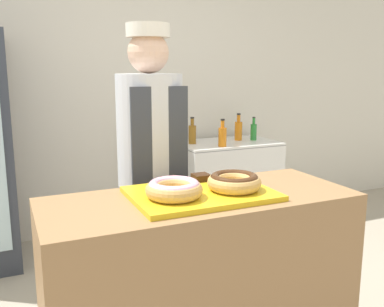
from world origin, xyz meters
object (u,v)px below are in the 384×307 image
(brownie_back_right, at_px, (201,177))
(chest_freezer, at_px, (226,183))
(bottle_green, at_px, (254,131))
(brownie_back_left, at_px, (170,181))
(donut_light_glaze, at_px, (174,188))
(donut_chocolate_glaze, at_px, (234,181))
(baker_person, at_px, (151,171))
(bottle_amber, at_px, (192,133))
(serving_tray, at_px, (201,194))
(bottle_orange_b, at_px, (238,130))
(bottle_orange, at_px, (222,136))

(brownie_back_right, height_order, chest_freezer, brownie_back_right)
(bottle_green, bearing_deg, brownie_back_left, -132.75)
(donut_light_glaze, distance_m, donut_chocolate_glaze, 0.30)
(brownie_back_left, xyz_separation_m, chest_freezer, (1.18, 1.59, -0.54))
(baker_person, height_order, bottle_amber, baker_person)
(donut_chocolate_glaze, distance_m, bottle_amber, 1.94)
(baker_person, distance_m, chest_freezer, 1.74)
(serving_tray, xyz_separation_m, bottle_green, (1.37, 1.75, -0.02))
(bottle_amber, bearing_deg, donut_chocolate_glaze, -108.35)
(chest_freezer, height_order, bottle_green, bottle_green)
(brownie_back_right, bearing_deg, bottle_orange_b, 54.62)
(donut_chocolate_glaze, relative_size, bottle_orange_b, 0.97)
(bottle_orange, height_order, bottle_amber, same)
(donut_light_glaze, xyz_separation_m, brownie_back_right, (0.23, 0.22, -0.02))
(serving_tray, relative_size, bottle_green, 2.86)
(bottle_amber, height_order, bottle_orange_b, bottle_orange_b)
(bottle_orange, distance_m, bottle_green, 0.47)
(bottle_orange_b, bearing_deg, brownie_back_left, -129.04)
(donut_chocolate_glaze, xyz_separation_m, bottle_orange, (0.80, 1.61, -0.07))
(bottle_orange, xyz_separation_m, bottle_amber, (-0.18, 0.23, 0.00))
(donut_light_glaze, height_order, bottle_orange_b, bottle_orange_b)
(donut_chocolate_glaze, bearing_deg, brownie_back_left, 136.81)
(bottle_green, bearing_deg, donut_chocolate_glaze, -124.40)
(donut_light_glaze, relative_size, bottle_green, 1.12)
(serving_tray, height_order, chest_freezer, serving_tray)
(bottle_amber, bearing_deg, bottle_green, -4.93)
(donut_chocolate_glaze, height_order, bottle_amber, bottle_amber)
(brownie_back_left, xyz_separation_m, baker_person, (0.03, 0.38, -0.04))
(chest_freezer, relative_size, bottle_amber, 3.80)
(serving_tray, bearing_deg, bottle_green, 51.84)
(serving_tray, height_order, bottle_green, bottle_green)
(brownie_back_left, bearing_deg, bottle_orange, 53.67)
(brownie_back_right, xyz_separation_m, bottle_green, (1.29, 1.58, -0.05))
(bottle_amber, bearing_deg, baker_person, -123.05)
(bottle_green, bearing_deg, chest_freezer, 177.56)
(baker_person, bearing_deg, bottle_amber, 56.95)
(brownie_back_left, xyz_separation_m, bottle_orange, (1.03, 1.39, -0.04))
(donut_chocolate_glaze, relative_size, chest_freezer, 0.27)
(bottle_orange, bearing_deg, donut_chocolate_glaze, -116.29)
(donut_light_glaze, bearing_deg, bottle_orange_b, 53.07)
(chest_freezer, distance_m, bottle_amber, 0.60)
(brownie_back_left, height_order, bottle_orange_b, bottle_orange_b)
(donut_light_glaze, relative_size, brownie_back_left, 3.13)
(baker_person, bearing_deg, bottle_green, 39.96)
(bottle_amber, relative_size, bottle_orange_b, 0.95)
(baker_person, height_order, bottle_green, baker_person)
(brownie_back_left, bearing_deg, brownie_back_right, 0.00)
(baker_person, xyz_separation_m, chest_freezer, (1.15, 1.21, -0.50))
(serving_tray, height_order, donut_chocolate_glaze, donut_chocolate_glaze)
(chest_freezer, xyz_separation_m, bottle_amber, (-0.34, 0.04, 0.49))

